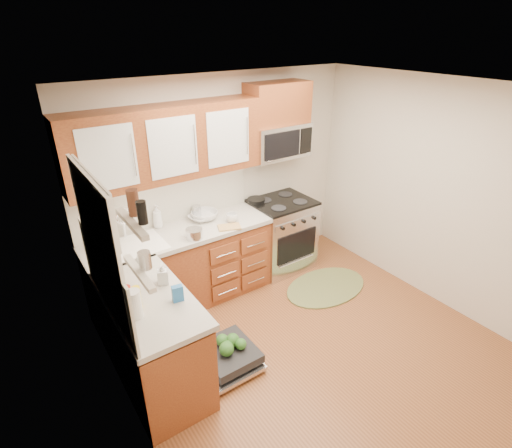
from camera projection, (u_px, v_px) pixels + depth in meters
floor at (313, 347)px, 4.07m from camera, size 3.50×3.50×0.00m
ceiling at (335, 92)px, 2.95m from camera, size 3.50×3.50×0.00m
wall_back at (222, 182)px, 4.79m from camera, size 3.50×0.04×2.50m
wall_left at (126, 314)px, 2.62m from camera, size 0.04×3.50×2.50m
wall_right at (439, 197)px, 4.39m from camera, size 0.04×3.50×2.50m
base_cabinet_back at (183, 270)px, 4.57m from camera, size 2.05×0.60×0.85m
base_cabinet_left at (154, 343)px, 3.52m from camera, size 0.60×1.25×0.85m
countertop_back at (180, 234)px, 4.35m from camera, size 2.07×0.64×0.05m
countertop_left at (148, 300)px, 3.32m from camera, size 0.64×1.27×0.05m
backsplash_back at (166, 199)px, 4.43m from camera, size 2.05×0.02×0.57m
backsplash_left at (106, 280)px, 3.03m from camera, size 0.02×1.25×0.57m
upper_cabinets at (166, 143)px, 4.02m from camera, size 2.05×0.35×0.75m
cabinet_over_mw at (277, 103)px, 4.61m from camera, size 0.76×0.35×0.47m
range at (281, 234)px, 5.25m from camera, size 0.76×0.64×0.95m
microwave at (278, 140)px, 4.79m from camera, size 0.76×0.38×0.40m
sink at (135, 257)px, 4.12m from camera, size 0.62×0.50×0.26m
dishwasher at (225, 358)px, 3.80m from camera, size 0.70×0.60×0.20m
window at (99, 242)px, 2.86m from camera, size 0.03×1.05×1.05m
window_blind at (94, 199)px, 2.72m from camera, size 0.02×0.96×0.40m
shelf_upper at (131, 223)px, 2.02m from camera, size 0.04×0.40×0.03m
shelf_lower at (139, 273)px, 2.15m from camera, size 0.04×0.40×0.03m
rug at (326, 287)px, 4.99m from camera, size 1.28×1.03×0.02m
skillet at (256, 200)px, 5.01m from camera, size 0.29×0.29×0.04m
stock_pot at (194, 234)px, 4.19m from camera, size 0.23×0.23×0.11m
cutting_board at (229, 227)px, 4.43m from camera, size 0.29×0.24×0.02m
canister at (197, 212)px, 4.62m from camera, size 0.11×0.11×0.16m
paper_towel_roll at (135, 304)px, 3.04m from camera, size 0.14×0.14×0.23m
mustard_bottle at (137, 298)px, 3.14m from camera, size 0.08×0.08×0.20m
red_bottle at (128, 299)px, 3.09m from camera, size 0.07×0.07×0.24m
wooden_box at (116, 275)px, 3.48m from camera, size 0.15×0.13×0.13m
blue_carton at (178, 293)px, 3.23m from camera, size 0.10×0.07×0.14m
bowl_a at (201, 218)px, 4.59m from camera, size 0.32×0.32×0.06m
bowl_b at (205, 215)px, 4.61m from camera, size 0.39×0.39×0.10m
cup at (232, 218)px, 4.53m from camera, size 0.16×0.16×0.11m
soap_bottle_a at (157, 216)px, 4.38m from camera, size 0.13×0.13×0.27m
soap_bottle_b at (163, 273)px, 3.44m from camera, size 0.12×0.12×0.20m
soap_bottle_c at (142, 258)px, 3.72m from camera, size 0.14×0.14×0.15m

